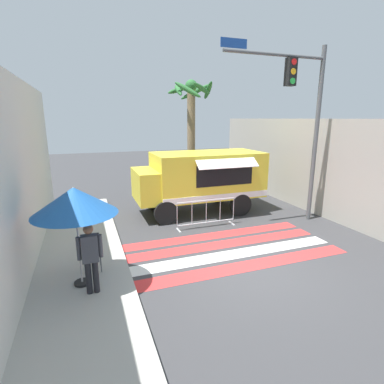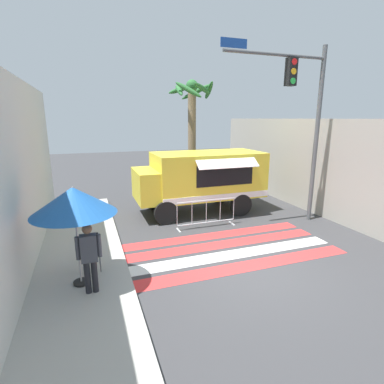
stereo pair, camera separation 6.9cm
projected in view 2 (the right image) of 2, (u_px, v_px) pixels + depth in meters
name	position (u px, v px, depth m)	size (l,w,h in m)	color
ground_plane	(249.00, 267.00, 8.00)	(60.00, 60.00, 0.00)	#38383A
sidewalk_left	(28.00, 305.00, 6.26)	(4.40, 16.00, 0.15)	#A8A59E
building_left_facade	(0.00, 196.00, 5.63)	(0.25, 16.00, 4.89)	silver
concrete_wall_right	(323.00, 168.00, 11.93)	(0.20, 16.00, 3.85)	#A39E93
crosswalk_painted	(229.00, 249.00, 9.10)	(6.40, 2.84, 0.01)	red
food_truck	(199.00, 177.00, 12.35)	(5.24, 2.67, 2.51)	yellow
traffic_signal_pole	(302.00, 107.00, 10.52)	(4.05, 0.29, 6.33)	#515456
patio_umbrella	(74.00, 201.00, 6.46)	(1.82, 1.82, 2.29)	black
folding_chair	(91.00, 248.00, 7.52)	(0.40, 0.40, 0.90)	#4C4C51
vendor_person	(89.00, 255.00, 6.38)	(0.53, 0.21, 1.58)	black
barricade_front	(206.00, 214.00, 10.81)	(2.23, 0.44, 1.03)	#B7BABF
palm_tree	(192.00, 118.00, 15.37)	(2.49, 2.40, 5.75)	#7A664C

